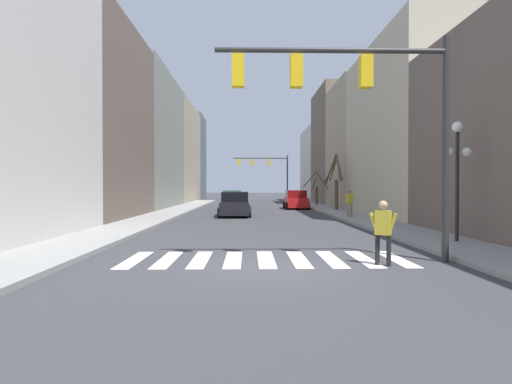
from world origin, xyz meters
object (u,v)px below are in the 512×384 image
at_px(car_parked_right_near, 232,200).
at_px(pedestrian_crossing_street, 350,200).
at_px(traffic_signal_near, 360,95).
at_px(street_lamp_right_corner, 457,156).
at_px(street_tree_left_far, 317,190).
at_px(street_tree_right_mid, 336,181).
at_px(traffic_signal_far, 267,167).
at_px(car_driving_away_lane, 296,200).
at_px(pedestrian_on_left_sidewalk, 383,227).
at_px(car_parked_left_far, 235,205).

distance_m(car_parked_right_near, pedestrian_crossing_street, 13.35).
relative_size(traffic_signal_near, street_lamp_right_corner, 1.53).
bearing_deg(street_tree_left_far, street_tree_right_mid, -89.67).
bearing_deg(street_tree_left_far, pedestrian_crossing_street, -92.67).
height_order(street_lamp_right_corner, pedestrian_crossing_street, street_lamp_right_corner).
xyz_separation_m(street_lamp_right_corner, pedestrian_crossing_street, (-0.83, 11.06, -1.88)).
distance_m(pedestrian_crossing_street, street_tree_left_far, 16.14).
relative_size(street_lamp_right_corner, street_tree_right_mid, 0.89).
bearing_deg(street_tree_left_far, traffic_signal_far, 109.84).
bearing_deg(street_lamp_right_corner, car_driving_away_lane, 97.07).
xyz_separation_m(traffic_signal_near, street_lamp_right_corner, (4.16, 2.93, -1.38)).
bearing_deg(street_tree_right_mid, traffic_signal_far, 102.19).
height_order(traffic_signal_near, pedestrian_on_left_sidewalk, traffic_signal_near).
height_order(traffic_signal_far, car_parked_right_near, traffic_signal_far).
bearing_deg(traffic_signal_near, street_tree_left_far, 82.29).
distance_m(traffic_signal_far, pedestrian_on_left_sidewalk, 43.08).
bearing_deg(street_tree_right_mid, car_parked_right_near, 158.38).
height_order(pedestrian_on_left_sidewalk, street_tree_left_far, street_tree_left_far).
bearing_deg(pedestrian_crossing_street, street_lamp_right_corner, 69.41).
height_order(car_parked_left_far, street_tree_left_far, street_tree_left_far).
bearing_deg(car_driving_away_lane, street_lamp_right_corner, -172.93).
xyz_separation_m(street_lamp_right_corner, street_tree_right_mid, (-0.03, 18.64, -0.58)).
bearing_deg(street_tree_left_far, car_parked_left_far, -120.21).
relative_size(pedestrian_on_left_sidewalk, street_tree_right_mid, 0.36).
xyz_separation_m(car_parked_right_near, car_driving_away_lane, (5.71, 0.45, 0.00)).
height_order(traffic_signal_near, street_tree_right_mid, traffic_signal_near).
relative_size(street_lamp_right_corner, pedestrian_crossing_street, 2.40).
bearing_deg(pedestrian_crossing_street, traffic_signal_near, 51.72).
height_order(traffic_signal_far, street_tree_left_far, traffic_signal_far).
bearing_deg(traffic_signal_near, pedestrian_crossing_street, 76.63).
bearing_deg(street_lamp_right_corner, street_tree_right_mid, 90.10).
relative_size(car_parked_right_near, car_driving_away_lane, 1.17).
bearing_deg(car_parked_right_near, traffic_signal_far, 167.37).
xyz_separation_m(traffic_signal_far, car_driving_away_lane, (1.77, -17.12, -3.83)).
height_order(traffic_signal_near, car_parked_left_far, traffic_signal_near).
relative_size(car_driving_away_lane, street_tree_left_far, 1.21).
relative_size(traffic_signal_near, car_parked_left_far, 1.35).
bearing_deg(pedestrian_crossing_street, pedestrian_on_left_sidewalk, 53.96).
distance_m(car_parked_left_far, car_driving_away_lane, 10.22).
height_order(traffic_signal_near, street_lamp_right_corner, traffic_signal_near).
height_order(car_driving_away_lane, pedestrian_on_left_sidewalk, car_driving_away_lane).
xyz_separation_m(traffic_signal_near, street_tree_left_far, (4.08, 30.10, -2.76)).
distance_m(traffic_signal_far, car_parked_left_far, 26.43).
xyz_separation_m(car_driving_away_lane, pedestrian_crossing_street, (1.95, -11.38, 0.37)).
bearing_deg(pedestrian_on_left_sidewalk, street_lamp_right_corner, -106.81).
bearing_deg(traffic_signal_near, car_driving_away_lane, 86.89).
xyz_separation_m(traffic_signal_far, pedestrian_crossing_street, (3.72, -28.50, -3.46)).
xyz_separation_m(traffic_signal_far, street_lamp_right_corner, (4.55, -39.56, -1.58)).
distance_m(traffic_signal_near, street_lamp_right_corner, 5.27).
relative_size(car_parked_left_far, pedestrian_on_left_sidewalk, 2.79).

